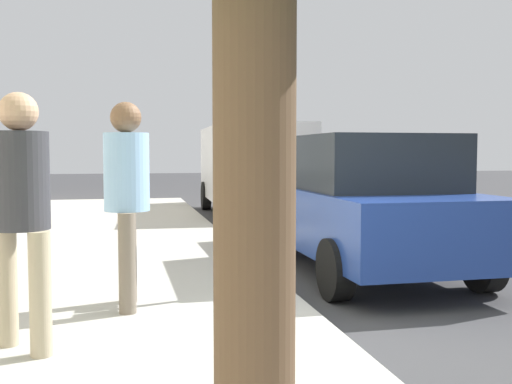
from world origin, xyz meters
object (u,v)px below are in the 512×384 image
Objects in this scene: pedestrian_at_meter at (127,185)px; pedestrian_bystander at (21,198)px; parked_van_far at (251,165)px; parked_sedan_near at (362,203)px; parking_meter at (237,192)px.

pedestrian_at_meter is 1.28m from pedestrian_bystander.
parked_sedan_near is at bearing -180.00° from parked_van_far.
parking_meter is 0.32× the size of parked_sedan_near.
parking_meter is 2.45m from parked_sedan_near.
pedestrian_at_meter is at bearing 120.72° from parked_sedan_near.
pedestrian_at_meter is 1.02× the size of pedestrian_bystander.
parked_sedan_near is (2.83, -3.72, -0.34)m from pedestrian_bystander.
parked_sedan_near is 0.84× the size of parked_van_far.
pedestrian_at_meter is at bearing 12.57° from pedestrian_bystander.
pedestrian_bystander is (-1.05, 0.73, -0.02)m from pedestrian_at_meter.
parked_sedan_near is at bearing -5.46° from pedestrian_bystander.
parked_van_far reaches higher than pedestrian_at_meter.
pedestrian_at_meter is at bearing 105.11° from parking_meter.
parked_sedan_near reaches higher than parking_meter.
pedestrian_bystander reaches higher than parking_meter.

